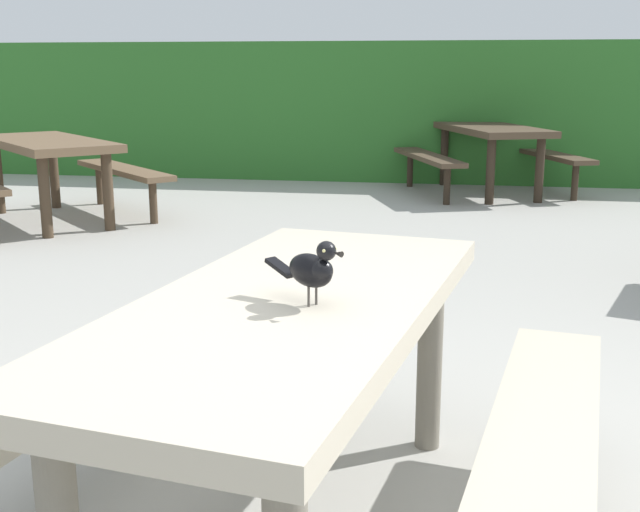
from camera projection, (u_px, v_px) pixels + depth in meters
The scene contains 5 objects.
hedge_wall at pixel (438, 110), 10.06m from camera, with size 28.00×1.43×1.66m, color #2D6B28.
picnic_table_foreground at pixel (289, 359), 2.27m from camera, with size 1.94×1.96×0.74m.
bird_grackle at pixel (313, 268), 2.11m from camera, with size 0.24×0.19×0.18m.
picnic_table_mid_right at pixel (48, 160), 7.13m from camera, with size 2.40×2.40×0.74m.
picnic_table_far_centre at pixel (490, 143), 8.75m from camera, with size 2.17×2.19×0.74m.
Camera 1 is at (0.25, -1.80, 1.36)m, focal length 44.93 mm.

